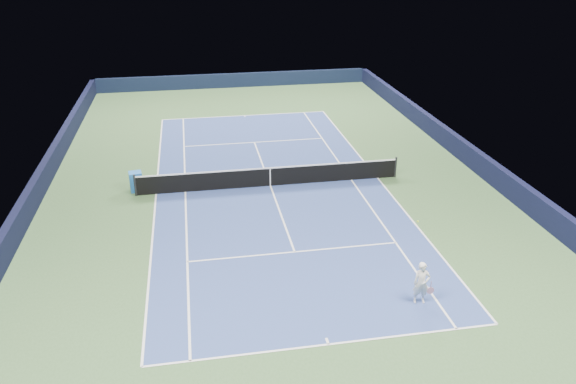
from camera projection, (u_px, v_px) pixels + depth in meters
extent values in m
plane|color=#385830|center=(270.00, 186.00, 27.49)|extent=(40.00, 40.00, 0.00)
cube|color=black|center=(234.00, 80.00, 44.98)|extent=(22.00, 0.35, 1.10)
cube|color=black|center=(477.00, 161.00, 28.98)|extent=(0.35, 40.00, 1.10)
cube|color=black|center=(35.00, 192.00, 25.53)|extent=(0.35, 40.00, 1.10)
cube|color=navy|center=(270.00, 186.00, 27.48)|extent=(10.97, 23.77, 0.01)
cube|color=white|center=(245.00, 115.00, 38.11)|extent=(10.97, 0.08, 0.00)
cube|color=white|center=(329.00, 344.00, 16.86)|extent=(10.97, 0.08, 0.00)
cube|color=white|center=(378.00, 178.00, 28.36)|extent=(0.08, 23.77, 0.00)
cube|color=white|center=(156.00, 194.00, 26.61)|extent=(0.08, 23.77, 0.00)
cube|color=white|center=(351.00, 180.00, 28.14)|extent=(0.08, 23.77, 0.00)
cube|color=white|center=(185.00, 192.00, 26.83)|extent=(0.08, 23.77, 0.00)
cube|color=white|center=(254.00, 142.00, 33.20)|extent=(8.23, 0.08, 0.00)
cube|color=white|center=(295.00, 252.00, 21.76)|extent=(8.23, 0.08, 0.00)
cube|color=white|center=(270.00, 186.00, 27.48)|extent=(0.08, 12.80, 0.00)
cube|color=white|center=(245.00, 116.00, 37.97)|extent=(0.08, 0.30, 0.00)
cube|color=white|center=(327.00, 341.00, 16.99)|extent=(0.08, 0.30, 0.00)
cylinder|color=black|center=(135.00, 185.00, 26.24)|extent=(0.10, 0.10, 1.07)
cylinder|color=black|center=(396.00, 167.00, 28.28)|extent=(0.10, 0.10, 1.07)
cube|color=black|center=(270.00, 177.00, 27.29)|extent=(12.80, 0.03, 0.91)
cube|color=white|center=(270.00, 168.00, 27.09)|extent=(12.80, 0.04, 0.06)
cube|color=white|center=(270.00, 177.00, 27.29)|extent=(0.05, 0.04, 0.91)
cube|color=blue|center=(136.00, 181.00, 26.77)|extent=(0.66, 0.62, 0.96)
cube|color=silver|center=(142.00, 182.00, 26.83)|extent=(0.08, 0.43, 0.43)
imported|color=white|center=(421.00, 283.00, 18.49)|extent=(0.60, 0.44, 1.51)
cylinder|color=pink|center=(431.00, 284.00, 18.52)|extent=(0.03, 0.03, 0.25)
cylinder|color=black|center=(430.00, 290.00, 18.62)|extent=(0.25, 0.02, 0.25)
cylinder|color=pink|center=(430.00, 290.00, 18.62)|extent=(0.27, 0.02, 0.27)
sphere|color=#C4E731|center=(418.00, 221.00, 18.66)|extent=(0.07, 0.07, 0.07)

